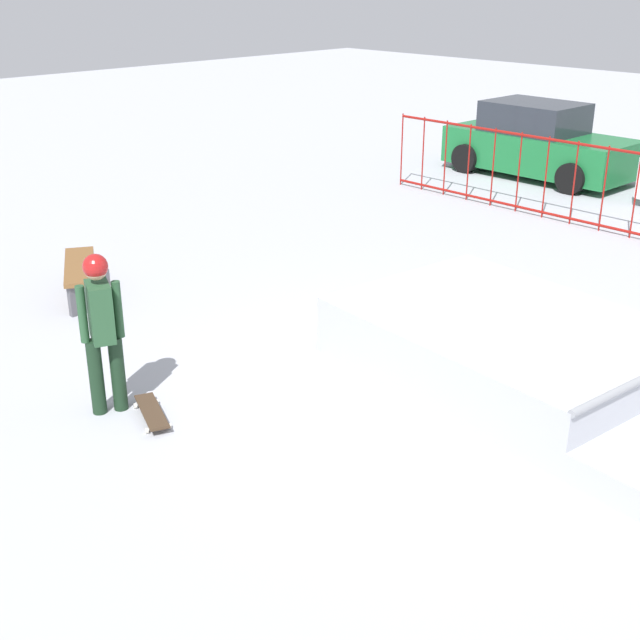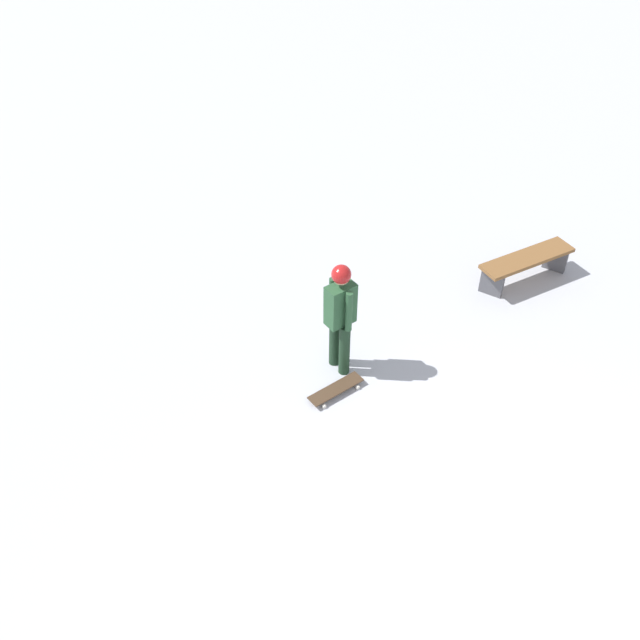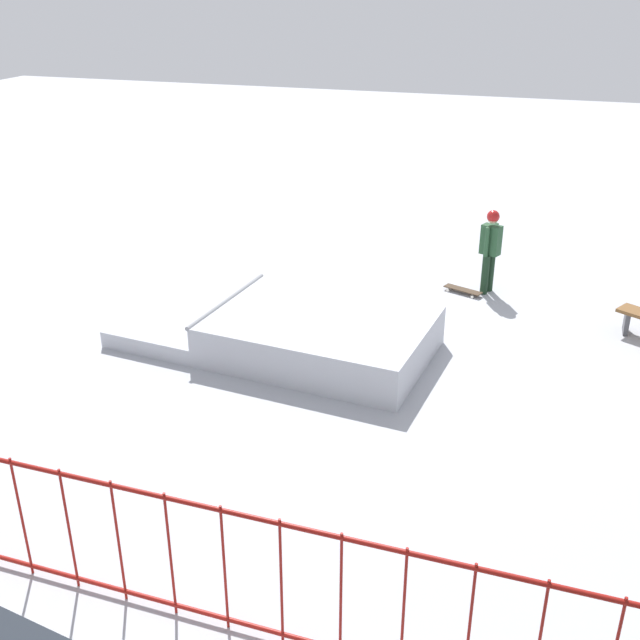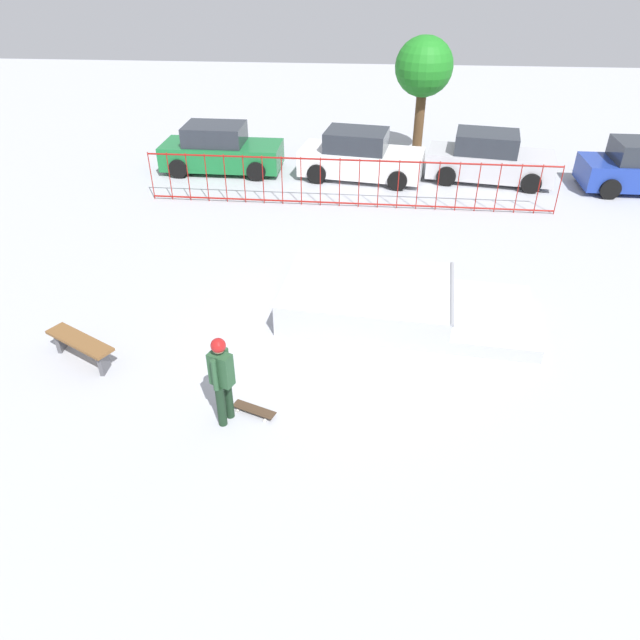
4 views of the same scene
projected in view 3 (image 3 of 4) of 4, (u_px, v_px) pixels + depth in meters
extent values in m
plane|color=#A8AAB2|center=(368.00, 339.00, 13.62)|extent=(60.00, 60.00, 0.00)
cube|color=#B0B3BB|center=(321.00, 336.00, 12.91)|extent=(3.86, 2.97, 0.70)
cube|color=#B0B3BB|center=(186.00, 320.00, 13.98)|extent=(2.07, 2.78, 0.30)
cylinder|color=gray|center=(227.00, 300.00, 13.42)|extent=(0.35, 2.59, 0.08)
cylinder|color=black|center=(490.00, 272.00, 15.51)|extent=(0.15, 0.15, 0.82)
cylinder|color=black|center=(485.00, 275.00, 15.36)|extent=(0.15, 0.15, 0.82)
cube|color=#264C2D|center=(491.00, 240.00, 15.14)|extent=(0.44, 0.35, 0.60)
cylinder|color=#264C2D|center=(495.00, 238.00, 15.26)|extent=(0.09, 0.09, 0.60)
cylinder|color=#264C2D|center=(487.00, 242.00, 15.01)|extent=(0.09, 0.09, 0.60)
sphere|color=tan|center=(493.00, 218.00, 14.95)|extent=(0.22, 0.22, 0.22)
sphere|color=#A51919|center=(493.00, 217.00, 14.94)|extent=(0.25, 0.25, 0.25)
cube|color=#3F2D1E|center=(463.00, 290.00, 15.50)|extent=(0.82, 0.48, 0.02)
cylinder|color=silver|center=(478.00, 294.00, 15.45)|extent=(0.06, 0.05, 0.06)
cylinder|color=silver|center=(472.00, 297.00, 15.29)|extent=(0.06, 0.05, 0.06)
cylinder|color=silver|center=(453.00, 287.00, 15.77)|extent=(0.06, 0.05, 0.06)
cylinder|color=silver|center=(448.00, 290.00, 15.61)|extent=(0.06, 0.05, 0.06)
cylinder|color=maroon|center=(192.00, 504.00, 7.12)|extent=(12.30, 0.30, 0.05)
cylinder|color=maroon|center=(201.00, 612.00, 7.68)|extent=(12.30, 0.30, 0.05)
cylinder|color=maroon|center=(469.00, 630.00, 6.64)|extent=(0.03, 0.03, 1.50)
cylinder|color=maroon|center=(403.00, 614.00, 6.81)|extent=(0.03, 0.03, 1.50)
cylinder|color=maroon|center=(341.00, 598.00, 6.98)|extent=(0.03, 0.03, 1.50)
cylinder|color=maroon|center=(281.00, 583.00, 7.15)|extent=(0.03, 0.03, 1.50)
cylinder|color=maroon|center=(225.00, 569.00, 7.32)|extent=(0.03, 0.03, 1.50)
cylinder|color=maroon|center=(170.00, 555.00, 7.50)|extent=(0.03, 0.03, 1.50)
cylinder|color=maroon|center=(119.00, 542.00, 7.67)|extent=(0.03, 0.03, 1.50)
cylinder|color=maroon|center=(69.00, 530.00, 7.84)|extent=(0.03, 0.03, 1.50)
cylinder|color=maroon|center=(22.00, 518.00, 8.01)|extent=(0.03, 0.03, 1.50)
cube|color=#4C4C51|center=(626.00, 322.00, 13.78)|extent=(0.08, 0.36, 0.42)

